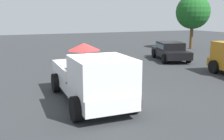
% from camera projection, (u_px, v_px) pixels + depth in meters
% --- Properties ---
extents(ground_plane, '(80.00, 80.00, 0.00)m').
position_uv_depth(ground_plane, '(90.00, 101.00, 10.08)').
color(ground_plane, '#2D3033').
extents(pickup_truck_main, '(5.11, 2.37, 2.19)m').
position_uv_depth(pickup_truck_main, '(93.00, 79.00, 9.45)').
color(pickup_truck_main, black).
rests_on(pickup_truck_main, ground).
extents(parked_sedan_near, '(4.63, 3.00, 1.33)m').
position_uv_depth(parked_sedan_near, '(170.00, 50.00, 19.40)').
color(parked_sedan_near, black).
rests_on(parked_sedan_near, ground).
extents(tree_by_lot, '(3.31, 3.31, 5.29)m').
position_uv_depth(tree_by_lot, '(193.00, 12.00, 25.51)').
color(tree_by_lot, brown).
rests_on(tree_by_lot, ground).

